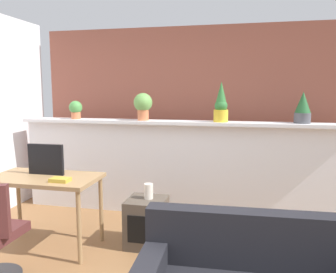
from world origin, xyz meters
TOP-DOWN VIEW (x-y plane):
  - divider_wall at (0.00, 2.00)m, footprint 4.23×0.16m
  - plant_shelf at (0.00, 1.96)m, footprint 4.23×0.30m
  - brick_wall_behind at (0.00, 2.60)m, footprint 4.23×0.10m
  - potted_plant_0 at (-1.40, 1.95)m, footprint 0.17×0.17m
  - potted_plant_1 at (-0.46, 1.95)m, footprint 0.24×0.24m
  - potted_plant_2 at (0.53, 1.95)m, footprint 0.18×0.18m
  - potted_plant_3 at (1.47, 1.99)m, footprint 0.19×0.19m
  - desk at (-1.17, 0.78)m, footprint 1.10×0.60m
  - tv_monitor at (-1.19, 0.86)m, footprint 0.39×0.04m
  - side_cube_shelf at (-0.16, 1.03)m, footprint 0.40×0.41m
  - vase_on_shelf at (-0.14, 1.06)m, footprint 0.09×0.09m
  - book_on_desk at (-0.90, 0.64)m, footprint 0.18×0.12m

SIDE VIEW (x-z plane):
  - side_cube_shelf at x=-0.16m, z-range 0.00..0.50m
  - vase_on_shelf at x=-0.14m, z-range 0.50..0.66m
  - divider_wall at x=0.00m, z-range 0.00..1.19m
  - desk at x=-1.17m, z-range 0.29..1.04m
  - book_on_desk at x=-0.90m, z-range 0.75..0.79m
  - tv_monitor at x=-1.19m, z-range 0.75..1.07m
  - plant_shelf at x=0.00m, z-range 1.19..1.23m
  - brick_wall_behind at x=0.00m, z-range 0.00..2.50m
  - potted_plant_0 at x=-1.40m, z-range 1.24..1.49m
  - potted_plant_3 at x=1.47m, z-range 1.23..1.60m
  - potted_plant_1 at x=-0.46m, z-range 1.26..1.61m
  - potted_plant_2 at x=0.53m, z-range 1.20..1.69m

